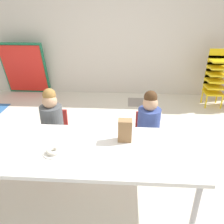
{
  "coord_description": "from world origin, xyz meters",
  "views": [
    {
      "loc": [
        0.17,
        -2.33,
        1.81
      ],
      "look_at": [
        0.05,
        -0.38,
        0.85
      ],
      "focal_mm": 36.49,
      "sensor_mm": 36.0,
      "label": 1
    }
  ],
  "objects_px": {
    "folded_activity_table": "(25,69)",
    "paper_plate_near_edge": "(54,153)",
    "craft_table": "(90,152)",
    "seated_child_near_camera": "(52,118)",
    "donut_powdered_on_plate": "(53,151)",
    "seated_child_middle_seat": "(149,121)",
    "kid_chair_yellow_stack": "(216,76)",
    "paper_bag_brown": "(125,130)"
  },
  "relations": [
    {
      "from": "craft_table",
      "to": "paper_bag_brown",
      "type": "height_order",
      "value": "paper_bag_brown"
    },
    {
      "from": "craft_table",
      "to": "paper_plate_near_edge",
      "type": "xyz_separation_m",
      "value": [
        -0.3,
        -0.1,
        0.05
      ]
    },
    {
      "from": "seated_child_middle_seat",
      "to": "paper_plate_near_edge",
      "type": "xyz_separation_m",
      "value": [
        -0.9,
        -0.74,
        0.05
      ]
    },
    {
      "from": "seated_child_middle_seat",
      "to": "kid_chair_yellow_stack",
      "type": "distance_m",
      "value": 2.23
    },
    {
      "from": "paper_bag_brown",
      "to": "seated_child_middle_seat",
      "type": "bearing_deg",
      "value": 60.61
    },
    {
      "from": "craft_table",
      "to": "folded_activity_table",
      "type": "xyz_separation_m",
      "value": [
        -1.76,
        2.77,
        -0.02
      ]
    },
    {
      "from": "folded_activity_table",
      "to": "donut_powdered_on_plate",
      "type": "bearing_deg",
      "value": -63.02
    },
    {
      "from": "seated_child_near_camera",
      "to": "paper_bag_brown",
      "type": "xyz_separation_m",
      "value": [
        0.86,
        -0.49,
        0.15
      ]
    },
    {
      "from": "folded_activity_table",
      "to": "donut_powdered_on_plate",
      "type": "xyz_separation_m",
      "value": [
        1.46,
        -2.87,
        0.09
      ]
    },
    {
      "from": "craft_table",
      "to": "kid_chair_yellow_stack",
      "type": "height_order",
      "value": "kid_chair_yellow_stack"
    },
    {
      "from": "kid_chair_yellow_stack",
      "to": "paper_bag_brown",
      "type": "relative_size",
      "value": 4.73
    },
    {
      "from": "seated_child_near_camera",
      "to": "craft_table",
      "type": "bearing_deg",
      "value": -49.42
    },
    {
      "from": "kid_chair_yellow_stack",
      "to": "paper_bag_brown",
      "type": "height_order",
      "value": "kid_chair_yellow_stack"
    },
    {
      "from": "folded_activity_table",
      "to": "paper_bag_brown",
      "type": "bearing_deg",
      "value": -51.49
    },
    {
      "from": "craft_table",
      "to": "seated_child_near_camera",
      "type": "relative_size",
      "value": 2.16
    },
    {
      "from": "seated_child_middle_seat",
      "to": "paper_bag_brown",
      "type": "bearing_deg",
      "value": -119.39
    },
    {
      "from": "seated_child_middle_seat",
      "to": "donut_powdered_on_plate",
      "type": "relative_size",
      "value": 7.56
    },
    {
      "from": "seated_child_middle_seat",
      "to": "folded_activity_table",
      "type": "relative_size",
      "value": 0.84
    },
    {
      "from": "paper_plate_near_edge",
      "to": "donut_powdered_on_plate",
      "type": "relative_size",
      "value": 1.48
    },
    {
      "from": "seated_child_middle_seat",
      "to": "paper_plate_near_edge",
      "type": "distance_m",
      "value": 1.16
    },
    {
      "from": "paper_plate_near_edge",
      "to": "kid_chair_yellow_stack",
      "type": "bearing_deg",
      "value": 48.08
    },
    {
      "from": "folded_activity_table",
      "to": "donut_powdered_on_plate",
      "type": "height_order",
      "value": "folded_activity_table"
    },
    {
      "from": "seated_child_middle_seat",
      "to": "donut_powdered_on_plate",
      "type": "height_order",
      "value": "seated_child_middle_seat"
    },
    {
      "from": "seated_child_near_camera",
      "to": "kid_chair_yellow_stack",
      "type": "height_order",
      "value": "kid_chair_yellow_stack"
    },
    {
      "from": "craft_table",
      "to": "seated_child_near_camera",
      "type": "bearing_deg",
      "value": 130.58
    },
    {
      "from": "folded_activity_table",
      "to": "paper_plate_near_edge",
      "type": "xyz_separation_m",
      "value": [
        1.46,
        -2.87,
        0.06
      ]
    },
    {
      "from": "craft_table",
      "to": "seated_child_middle_seat",
      "type": "distance_m",
      "value": 0.87
    },
    {
      "from": "craft_table",
      "to": "paper_plate_near_edge",
      "type": "relative_size",
      "value": 11.01
    },
    {
      "from": "paper_plate_near_edge",
      "to": "craft_table",
      "type": "bearing_deg",
      "value": 18.01
    },
    {
      "from": "craft_table",
      "to": "seated_child_middle_seat",
      "type": "xyz_separation_m",
      "value": [
        0.59,
        0.64,
        0.0
      ]
    },
    {
      "from": "seated_child_middle_seat",
      "to": "folded_activity_table",
      "type": "bearing_deg",
      "value": 137.9
    },
    {
      "from": "paper_plate_near_edge",
      "to": "donut_powdered_on_plate",
      "type": "height_order",
      "value": "donut_powdered_on_plate"
    },
    {
      "from": "folded_activity_table",
      "to": "paper_bag_brown",
      "type": "xyz_separation_m",
      "value": [
        2.08,
        -2.62,
        0.17
      ]
    },
    {
      "from": "kid_chair_yellow_stack",
      "to": "paper_plate_near_edge",
      "type": "bearing_deg",
      "value": -131.92
    },
    {
      "from": "seated_child_middle_seat",
      "to": "kid_chair_yellow_stack",
      "type": "xyz_separation_m",
      "value": [
        1.35,
        1.77,
        0.02
      ]
    },
    {
      "from": "seated_child_middle_seat",
      "to": "paper_plate_near_edge",
      "type": "height_order",
      "value": "seated_child_middle_seat"
    },
    {
      "from": "seated_child_near_camera",
      "to": "paper_plate_near_edge",
      "type": "distance_m",
      "value": 0.77
    },
    {
      "from": "seated_child_near_camera",
      "to": "folded_activity_table",
      "type": "bearing_deg",
      "value": 119.76
    },
    {
      "from": "seated_child_middle_seat",
      "to": "kid_chair_yellow_stack",
      "type": "relative_size",
      "value": 0.88
    },
    {
      "from": "donut_powdered_on_plate",
      "to": "paper_plate_near_edge",
      "type": "bearing_deg",
      "value": 0.0
    },
    {
      "from": "seated_child_middle_seat",
      "to": "paper_bag_brown",
      "type": "relative_size",
      "value": 4.17
    },
    {
      "from": "paper_plate_near_edge",
      "to": "donut_powdered_on_plate",
      "type": "bearing_deg",
      "value": 0.0
    }
  ]
}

